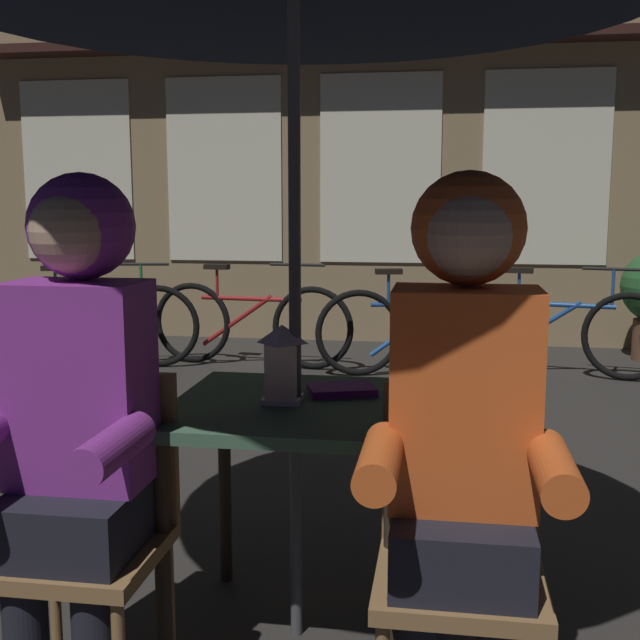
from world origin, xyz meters
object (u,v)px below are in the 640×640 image
(chair_left, at_px, (92,521))
(person_right_hooded, at_px, (464,411))
(bicycle_nearest, at_px, (93,324))
(book, at_px, (342,390))
(cafe_table, at_px, (296,435))
(person_left_hooded, at_px, (76,395))
(bicycle_third, at_px, (425,330))
(lantern, at_px, (282,361))
(chair_right, at_px, (460,546))
(bicycle_second, at_px, (251,323))
(bicycle_fourth, at_px, (555,330))

(chair_left, bearing_deg, person_right_hooded, -3.39)
(bicycle_nearest, xyz_separation_m, book, (2.44, -3.49, 0.41))
(cafe_table, xyz_separation_m, chair_left, (-0.48, -0.37, -0.15))
(chair_left, height_order, person_left_hooded, person_left_hooded)
(bicycle_nearest, bearing_deg, bicycle_third, 2.99)
(lantern, height_order, chair_left, lantern)
(lantern, height_order, bicycle_nearest, lantern)
(chair_right, bearing_deg, lantern, 145.10)
(chair_left, relative_size, bicycle_third, 0.53)
(cafe_table, bearing_deg, chair_right, -37.55)
(chair_left, bearing_deg, cafe_table, 37.55)
(chair_right, bearing_deg, book, 126.24)
(lantern, distance_m, chair_left, 0.68)
(chair_left, height_order, bicycle_second, chair_left)
(person_left_hooded, xyz_separation_m, bicycle_second, (-0.61, 4.28, -0.50))
(lantern, relative_size, bicycle_nearest, 0.14)
(chair_right, distance_m, person_right_hooded, 0.36)
(bicycle_fourth, bearing_deg, book, -106.97)
(person_left_hooded, relative_size, person_right_hooded, 1.00)
(book, bearing_deg, bicycle_second, 89.96)
(bicycle_second, bearing_deg, bicycle_fourth, 0.44)
(chair_left, bearing_deg, book, 38.92)
(bicycle_nearest, height_order, bicycle_third, same)
(person_left_hooded, bearing_deg, cafe_table, 41.57)
(person_left_hooded, bearing_deg, bicycle_nearest, 114.49)
(person_right_hooded, distance_m, bicycle_fourth, 4.40)
(chair_left, height_order, bicycle_fourth, chair_left)
(person_right_hooded, bearing_deg, bicycle_third, 92.60)
(cafe_table, xyz_separation_m, bicycle_second, (-1.09, 3.85, -0.29))
(chair_left, relative_size, book, 4.35)
(cafe_table, bearing_deg, person_left_hooded, -138.43)
(book, bearing_deg, bicycle_fourth, 54.94)
(bicycle_third, bearing_deg, person_right_hooded, -87.40)
(chair_right, distance_m, bicycle_third, 4.12)
(lantern, distance_m, bicycle_second, 4.04)
(bicycle_third, bearing_deg, person_left_hooded, -100.46)
(lantern, xyz_separation_m, bicycle_fourth, (1.31, 3.88, -0.51))
(chair_left, relative_size, person_left_hooded, 0.62)
(lantern, distance_m, chair_right, 0.73)
(person_right_hooded, bearing_deg, lantern, 141.08)
(chair_right, relative_size, bicycle_third, 0.53)
(cafe_table, bearing_deg, bicycle_nearest, 122.70)
(chair_left, xyz_separation_m, person_left_hooded, (-0.00, -0.06, 0.36))
(chair_left, distance_m, bicycle_third, 4.19)
(bicycle_fourth, bearing_deg, person_right_hooded, -100.40)
(chair_left, bearing_deg, bicycle_nearest, 114.80)
(chair_right, xyz_separation_m, bicycle_nearest, (-2.80, 3.98, -0.14))
(book, bearing_deg, lantern, -159.67)
(cafe_table, distance_m, bicycle_nearest, 4.30)
(person_left_hooded, bearing_deg, chair_right, 3.39)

